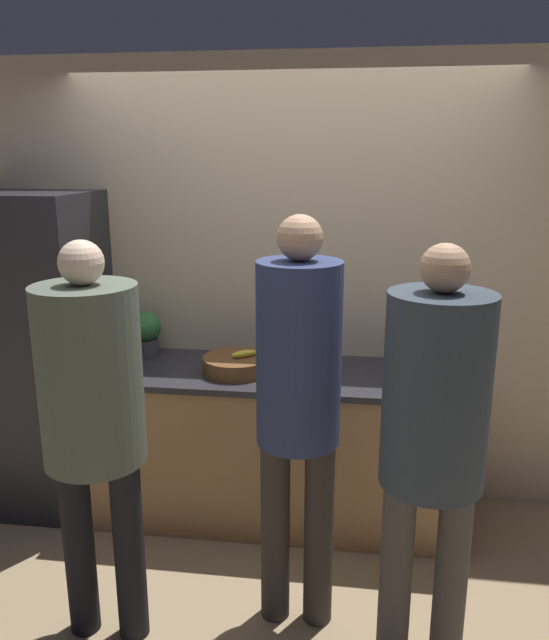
{
  "coord_description": "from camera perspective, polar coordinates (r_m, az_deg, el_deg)",
  "views": [
    {
      "loc": [
        0.41,
        -2.87,
        2.05
      ],
      "look_at": [
        0.0,
        0.16,
        1.24
      ],
      "focal_mm": 35.0,
      "sensor_mm": 36.0,
      "label": 1
    }
  ],
  "objects": [
    {
      "name": "ground_plane",
      "position": [
        3.55,
        -0.36,
        -20.39
      ],
      "size": [
        14.0,
        14.0,
        0.0
      ],
      "primitive_type": "plane",
      "color": "#9E8460"
    },
    {
      "name": "person_left",
      "position": [
        2.63,
        -16.3,
        -7.46
      ],
      "size": [
        0.41,
        0.41,
        1.74
      ],
      "color": "black",
      "rests_on": "ground_plane"
    },
    {
      "name": "bottle_green",
      "position": [
        3.49,
        16.31,
        -3.55
      ],
      "size": [
        0.05,
        0.05,
        0.24
      ],
      "color": "#236033",
      "rests_on": "counter"
    },
    {
      "name": "refrigerator",
      "position": [
        3.9,
        -20.93,
        -2.88
      ],
      "size": [
        0.73,
        0.68,
        1.86
      ],
      "color": "#232328",
      "rests_on": "ground_plane"
    },
    {
      "name": "wall_back",
      "position": [
        3.7,
        1.19,
        3.14
      ],
      "size": [
        5.2,
        0.06,
        2.6
      ],
      "color": "#C6B293",
      "rests_on": "ground_plane"
    },
    {
      "name": "person_center",
      "position": [
        2.61,
        2.19,
        -6.59
      ],
      "size": [
        0.35,
        0.35,
        1.83
      ],
      "color": "#38332D",
      "rests_on": "ground_plane"
    },
    {
      "name": "counter",
      "position": [
        3.66,
        0.5,
        -11.17
      ],
      "size": [
        2.07,
        0.71,
        0.89
      ],
      "color": "#9E754C",
      "rests_on": "ground_plane"
    },
    {
      "name": "fruit_bowl",
      "position": [
        3.44,
        -3.5,
        -4.07
      ],
      "size": [
        0.37,
        0.37,
        0.13
      ],
      "color": "brown",
      "rests_on": "counter"
    },
    {
      "name": "potted_plant",
      "position": [
        3.77,
        -11.67,
        -1.1
      ],
      "size": [
        0.18,
        0.18,
        0.27
      ],
      "color": "#3D3D42",
      "rests_on": "counter"
    },
    {
      "name": "person_right",
      "position": [
        2.42,
        14.36,
        -9.35
      ],
      "size": [
        0.39,
        0.39,
        1.76
      ],
      "color": "#4C4742",
      "rests_on": "ground_plane"
    },
    {
      "name": "utensil_crock",
      "position": [
        3.62,
        11.58,
        -3.04
      ],
      "size": [
        0.1,
        0.1,
        0.27
      ],
      "color": "silver",
      "rests_on": "counter"
    },
    {
      "name": "cup_white",
      "position": [
        3.62,
        -14.06,
        -3.51
      ],
      "size": [
        0.08,
        0.08,
        0.1
      ],
      "color": "white",
      "rests_on": "counter"
    },
    {
      "name": "bottle_clear",
      "position": [
        3.66,
        2.56,
        -2.32
      ],
      "size": [
        0.06,
        0.06,
        0.2
      ],
      "color": "silver",
      "rests_on": "counter"
    }
  ]
}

